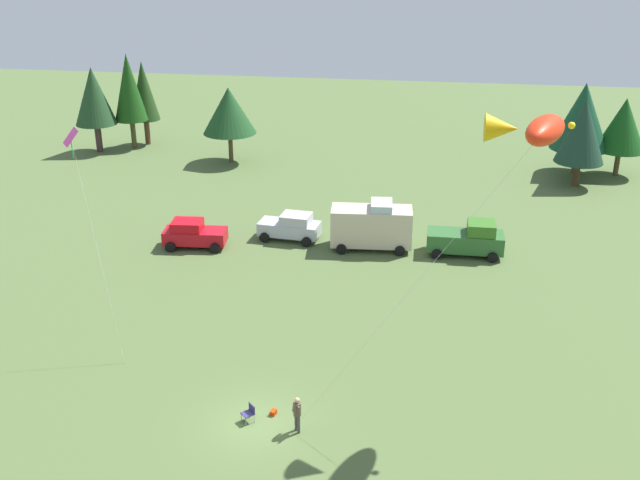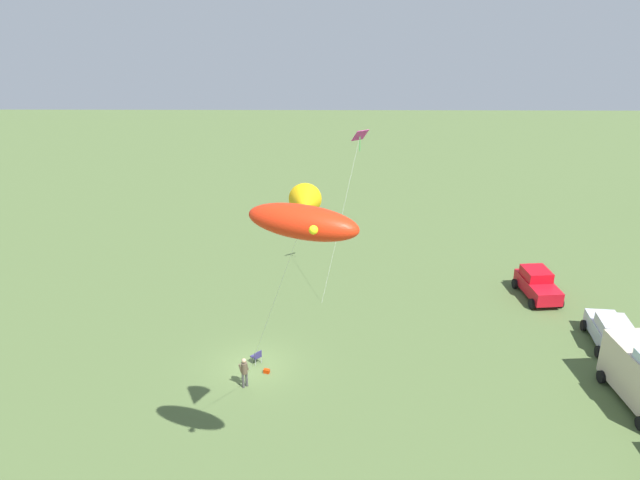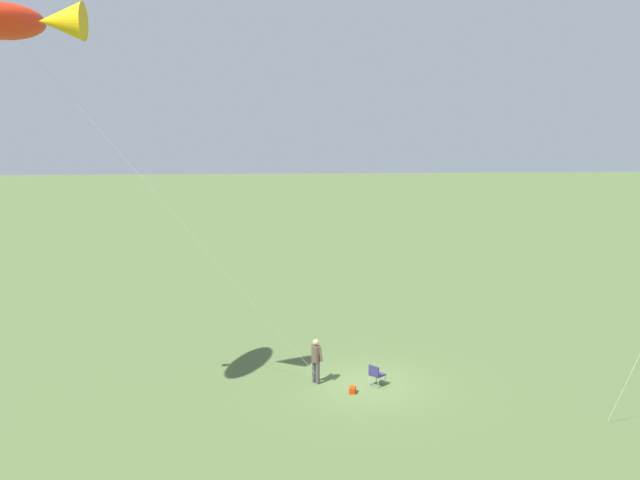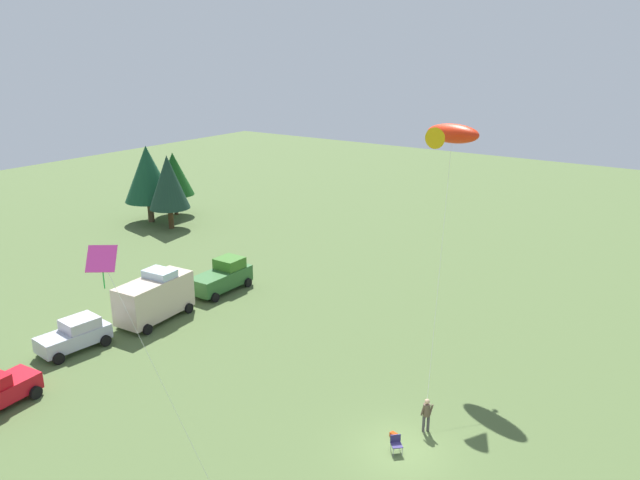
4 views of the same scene
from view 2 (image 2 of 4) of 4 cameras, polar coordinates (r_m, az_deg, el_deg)
ground_plane at (r=36.01m, az=-6.08°, el=-11.38°), size 160.00×160.00×0.00m
person_kite_flyer at (r=33.85m, az=-6.93°, el=-11.74°), size 0.51×0.54×1.74m
folding_chair at (r=35.95m, az=-5.80°, el=-10.50°), size 0.68×0.68×0.82m
backpack_on_grass at (r=35.31m, az=-4.90°, el=-11.86°), size 0.29×0.36×0.22m
car_red_sedan at (r=45.30m, az=19.26°, el=-3.83°), size 4.34×2.52×1.89m
car_silver_compact at (r=40.98m, az=25.00°, el=-7.56°), size 4.36×2.57×1.89m
kite_large_fish at (r=20.13m, az=-1.54°, el=2.07°), size 10.94×5.62×13.49m
kite_diamond_rainbow at (r=41.08m, az=3.59°, el=9.07°), size 3.17×3.06×11.28m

